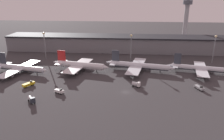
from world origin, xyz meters
name	(u,v)px	position (x,y,z in m)	size (l,w,h in m)	color
ground	(126,92)	(0.00, 0.00, 0.00)	(600.00, 600.00, 0.00)	#383538
terminal_building	(128,43)	(0.00, 87.27, 7.00)	(217.88, 22.62, 13.90)	slate
airplane_0	(21,68)	(-70.34, 24.66, 3.18)	(40.00, 37.93, 12.79)	silver
airplane_1	(80,65)	(-32.04, 32.12, 3.72)	(41.33, 34.39, 13.19)	silver
airplane_2	(139,66)	(7.82, 35.62, 3.35)	(47.50, 38.03, 12.88)	silver
airplane_3	(203,69)	(50.52, 34.12, 2.95)	(48.20, 33.39, 12.23)	silver
service_vehicle_0	(199,88)	(40.20, 6.65, 1.18)	(4.50, 6.63, 2.51)	#9EA3A8
service_vehicle_1	(136,84)	(5.56, 7.22, 1.73)	(4.97, 3.79, 3.14)	white
service_vehicle_2	(29,84)	(-55.30, 3.26, 1.36)	(5.72, 7.11, 2.87)	gold
service_vehicle_3	(31,99)	(-45.38, -15.40, 1.71)	(5.29, 5.53, 3.26)	#282D38
service_vehicle_4	(59,91)	(-35.13, -4.33, 1.33)	(5.57, 3.91, 2.82)	white
lamp_post_0	(45,42)	(-65.21, 56.88, 13.98)	(1.80, 1.80, 21.54)	slate
lamp_post_1	(131,44)	(2.42, 56.88, 13.59)	(1.80, 1.80, 20.85)	slate
lamp_post_2	(215,45)	(63.95, 56.88, 13.83)	(1.80, 1.80, 21.27)	slate
control_tower	(186,17)	(57.56, 124.06, 26.63)	(9.00, 9.00, 46.05)	#99999E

